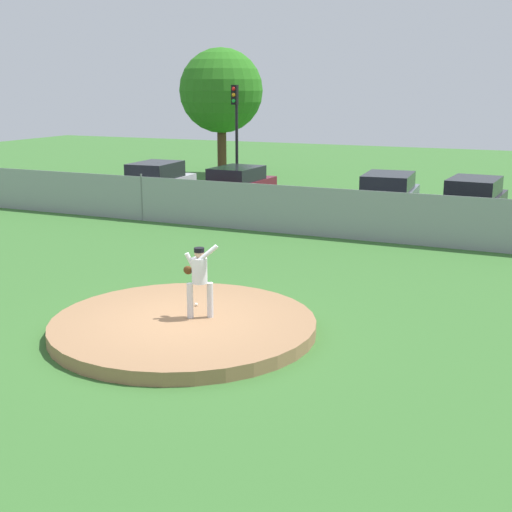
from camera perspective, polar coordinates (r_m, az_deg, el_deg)
name	(u,v)px	position (r m, az deg, el deg)	size (l,w,h in m)	color
ground_plane	(290,265)	(19.73, 2.76, -0.76)	(80.00, 80.00, 0.00)	#386B2D
asphalt_strip	(369,215)	(27.65, 9.20, 3.30)	(44.00, 7.00, 0.01)	#2B2B2D
pitchers_mound	(184,326)	(14.50, -5.94, -5.68)	(5.46, 5.46, 0.27)	#99704C
pitcher_youth	(199,275)	(14.29, -4.67, -1.54)	(0.80, 0.34, 1.57)	silver
baseball	(196,304)	(15.28, -4.91, -3.96)	(0.07, 0.07, 0.07)	white
chainlink_fence	(334,213)	(23.25, 6.38, 3.49)	(37.52, 0.07, 1.76)	gray
parked_car_charcoal	(473,201)	(27.26, 17.31, 4.34)	(2.12, 4.45, 1.61)	#232328
parked_car_silver	(156,183)	(30.83, -8.18, 5.93)	(2.10, 4.47, 1.71)	#B7BABF
parked_car_slate	(387,197)	(27.08, 10.69, 4.76)	(2.20, 4.54, 1.71)	slate
parked_car_burgundy	(237,187)	(29.47, -1.59, 5.65)	(1.99, 4.26, 1.62)	maroon
traffic_light_near	(236,119)	(33.41, -1.66, 11.10)	(0.28, 0.46, 4.97)	black
tree_broad_right	(221,91)	(39.28, -2.86, 13.31)	(4.58, 4.58, 6.95)	#4C331E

